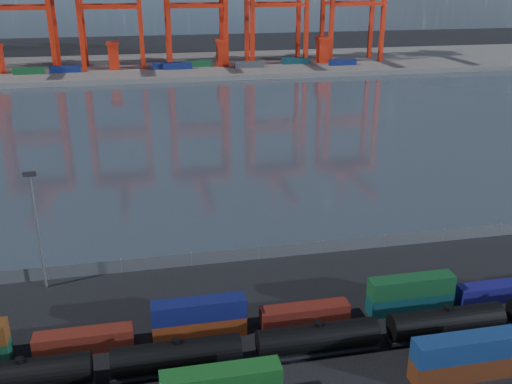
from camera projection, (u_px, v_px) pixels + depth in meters
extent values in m
plane|color=black|center=(314.00, 383.00, 59.54)|extent=(700.00, 700.00, 0.00)
plane|color=#2F3A45|center=(201.00, 129.00, 155.37)|extent=(700.00, 700.00, 0.00)
cube|color=#514F4C|center=(174.00, 66.00, 250.85)|extent=(700.00, 70.00, 2.00)
cube|color=#17571E|center=(221.00, 381.00, 54.26)|extent=(11.60, 2.36, 2.51)
cube|color=#5D2A12|center=(463.00, 367.00, 60.01)|extent=(11.60, 2.36, 2.51)
cube|color=navy|center=(467.00, 347.00, 59.10)|extent=(11.60, 2.36, 2.51)
cube|color=maroon|center=(84.00, 340.00, 64.42)|extent=(10.97, 2.23, 2.38)
cube|color=maroon|center=(200.00, 327.00, 66.88)|extent=(10.97, 2.23, 2.38)
cube|color=#101652|center=(199.00, 309.00, 66.02)|extent=(10.97, 2.23, 2.38)
cube|color=#601B13|center=(305.00, 314.00, 69.29)|extent=(10.97, 2.23, 2.38)
cube|color=#0B373D|center=(410.00, 302.00, 71.88)|extent=(10.97, 2.23, 2.38)
cube|color=#134823|center=(412.00, 286.00, 71.02)|extent=(10.97, 2.23, 2.38)
cube|color=navy|center=(497.00, 292.00, 74.19)|extent=(10.97, 2.23, 2.38)
cylinder|color=black|center=(22.00, 374.00, 57.17)|extent=(13.60, 3.03, 3.03)
cylinder|color=black|center=(19.00, 361.00, 56.56)|extent=(0.84, 0.84, 0.52)
cylinder|color=black|center=(177.00, 355.00, 60.08)|extent=(13.60, 3.03, 3.03)
cylinder|color=black|center=(176.00, 341.00, 59.47)|extent=(0.84, 0.84, 0.52)
cube|color=black|center=(178.00, 368.00, 60.69)|extent=(14.13, 2.09, 0.42)
cube|color=black|center=(133.00, 377.00, 59.96)|extent=(2.62, 1.88, 0.63)
cube|color=black|center=(221.00, 365.00, 61.73)|extent=(2.62, 1.88, 0.63)
cylinder|color=black|center=(318.00, 337.00, 63.00)|extent=(13.60, 3.03, 3.03)
cylinder|color=black|center=(318.00, 324.00, 62.39)|extent=(0.84, 0.84, 0.52)
cube|color=black|center=(317.00, 350.00, 63.60)|extent=(14.13, 2.09, 0.42)
cube|color=black|center=(276.00, 358.00, 62.87)|extent=(2.62, 1.88, 0.63)
cube|color=black|center=(357.00, 347.00, 64.64)|extent=(2.62, 1.88, 0.63)
cylinder|color=black|center=(446.00, 321.00, 65.91)|extent=(13.60, 3.03, 3.03)
cylinder|color=black|center=(448.00, 308.00, 65.30)|extent=(0.84, 0.84, 0.52)
cube|color=black|center=(444.00, 333.00, 66.52)|extent=(14.13, 2.09, 0.42)
cube|color=black|center=(406.00, 341.00, 65.78)|extent=(2.62, 1.88, 0.63)
cube|color=black|center=(480.00, 331.00, 67.55)|extent=(2.62, 1.88, 0.63)
cube|color=#595B5E|center=(259.00, 253.00, 84.73)|extent=(160.00, 0.06, 2.00)
cylinder|color=slate|center=(47.00, 273.00, 79.06)|extent=(0.12, 0.12, 2.20)
cylinder|color=slate|center=(121.00, 266.00, 80.94)|extent=(0.12, 0.12, 2.20)
cylinder|color=slate|center=(191.00, 259.00, 82.82)|extent=(0.12, 0.12, 2.20)
cylinder|color=slate|center=(259.00, 252.00, 84.70)|extent=(0.12, 0.12, 2.20)
cylinder|color=slate|center=(323.00, 246.00, 86.58)|extent=(0.12, 0.12, 2.20)
cylinder|color=slate|center=(385.00, 240.00, 88.46)|extent=(0.12, 0.12, 2.20)
cylinder|color=slate|center=(444.00, 235.00, 90.34)|extent=(0.12, 0.12, 2.20)
cylinder|color=slate|center=(500.00, 229.00, 92.22)|extent=(0.12, 0.12, 2.20)
cylinder|color=slate|center=(38.00, 234.00, 74.73)|extent=(0.36, 0.36, 16.00)
cube|color=black|center=(29.00, 174.00, 71.72)|extent=(1.60, 0.40, 0.60)
cube|color=red|center=(49.00, 14.00, 222.90)|extent=(1.72, 1.72, 48.49)
cube|color=red|center=(53.00, 12.00, 234.70)|extent=(1.72, 1.72, 48.49)
cube|color=red|center=(16.00, 8.00, 219.79)|extent=(23.71, 1.51, 1.51)
cube|color=red|center=(22.00, 6.00, 231.59)|extent=(23.71, 1.51, 1.51)
cube|color=red|center=(79.00, 14.00, 225.02)|extent=(1.72, 1.72, 48.49)
cube|color=red|center=(81.00, 12.00, 236.83)|extent=(1.72, 1.72, 48.49)
cube|color=red|center=(140.00, 13.00, 229.48)|extent=(1.72, 1.72, 48.49)
cube|color=red|center=(139.00, 11.00, 241.28)|extent=(1.72, 1.72, 48.49)
cube|color=red|center=(109.00, 7.00, 226.37)|extent=(23.71, 1.51, 1.51)
cube|color=red|center=(110.00, 5.00, 238.17)|extent=(23.71, 1.51, 1.51)
cube|color=red|center=(168.00, 13.00, 231.60)|extent=(1.72, 1.72, 48.49)
cube|color=red|center=(166.00, 11.00, 243.41)|extent=(1.72, 1.72, 48.49)
cube|color=red|center=(226.00, 12.00, 236.06)|extent=(1.72, 1.72, 48.49)
cube|color=red|center=(221.00, 10.00, 247.86)|extent=(1.72, 1.72, 48.49)
cube|color=red|center=(197.00, 6.00, 232.95)|extent=(23.71, 1.51, 1.51)
cube|color=red|center=(194.00, 4.00, 244.75)|extent=(23.71, 1.51, 1.51)
cube|color=red|center=(252.00, 11.00, 238.18)|extent=(1.72, 1.72, 48.49)
cube|color=red|center=(247.00, 10.00, 249.99)|extent=(1.72, 1.72, 48.49)
cube|color=red|center=(307.00, 11.00, 242.64)|extent=(1.72, 1.72, 48.49)
cube|color=red|center=(299.00, 9.00, 254.44)|extent=(1.72, 1.72, 48.49)
cube|color=red|center=(280.00, 5.00, 239.53)|extent=(23.71, 1.51, 1.51)
cube|color=red|center=(273.00, 3.00, 251.33)|extent=(23.71, 1.51, 1.51)
cube|color=red|center=(332.00, 10.00, 244.76)|extent=(1.72, 1.72, 48.49)
cube|color=red|center=(323.00, 9.00, 256.56)|extent=(1.72, 1.72, 48.49)
cube|color=red|center=(384.00, 10.00, 249.22)|extent=(1.72, 1.72, 48.49)
cube|color=red|center=(372.00, 8.00, 261.02)|extent=(1.72, 1.72, 48.49)
cube|color=red|center=(359.00, 4.00, 246.11)|extent=(23.71, 1.51, 1.51)
cube|color=red|center=(348.00, 3.00, 257.91)|extent=(23.71, 1.51, 1.51)
cube|color=navy|center=(178.00, 66.00, 236.15)|extent=(12.00, 2.44, 2.60)
cube|color=navy|center=(343.00, 62.00, 246.02)|extent=(12.00, 2.44, 2.60)
cube|color=navy|center=(167.00, 66.00, 236.63)|extent=(12.00, 2.44, 2.60)
cube|color=#3F4244|center=(249.00, 64.00, 239.94)|extent=(12.00, 2.44, 2.60)
cube|color=#144C23|center=(29.00, 71.00, 224.73)|extent=(12.00, 2.44, 2.60)
cube|color=navy|center=(65.00, 69.00, 228.50)|extent=(12.00, 2.44, 2.60)
cube|color=#144C23|center=(197.00, 64.00, 242.17)|extent=(12.00, 2.44, 2.60)
cube|color=#0C3842|center=(295.00, 61.00, 249.67)|extent=(12.00, 2.44, 2.60)
cube|color=red|center=(114.00, 57.00, 234.85)|extent=(4.00, 6.00, 10.00)
cube|color=red|center=(112.00, 43.00, 232.85)|extent=(5.00, 7.00, 1.20)
cube|color=red|center=(222.00, 54.00, 243.30)|extent=(4.00, 6.00, 10.00)
cube|color=red|center=(221.00, 41.00, 241.31)|extent=(5.00, 7.00, 1.20)
cube|color=red|center=(322.00, 51.00, 251.76)|extent=(4.00, 6.00, 10.00)
cube|color=red|center=(323.00, 38.00, 249.77)|extent=(5.00, 7.00, 1.20)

